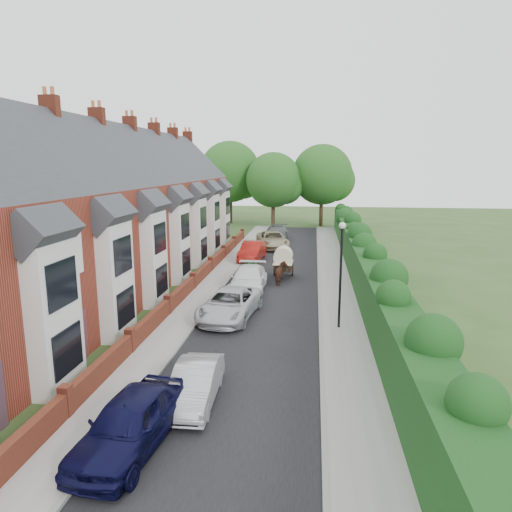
% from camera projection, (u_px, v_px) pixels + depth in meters
% --- Properties ---
extents(ground, '(140.00, 140.00, 0.00)m').
position_uv_depth(ground, '(258.00, 360.00, 18.35)').
color(ground, '#2D4C1E').
rests_on(ground, ground).
extents(road, '(6.00, 58.00, 0.02)m').
position_uv_depth(road, '(271.00, 288.00, 29.11)').
color(road, black).
rests_on(road, ground).
extents(pavement_hedge_side, '(2.20, 58.00, 0.12)m').
position_uv_depth(pavement_hedge_side, '(336.00, 289.00, 28.59)').
color(pavement_hedge_side, gray).
rests_on(pavement_hedge_side, ground).
extents(pavement_house_side, '(1.70, 58.00, 0.12)m').
position_uv_depth(pavement_house_side, '(212.00, 285.00, 29.58)').
color(pavement_house_side, gray).
rests_on(pavement_house_side, ground).
extents(kerb_hedge_side, '(0.18, 58.00, 0.13)m').
position_uv_depth(kerb_hedge_side, '(319.00, 289.00, 28.72)').
color(kerb_hedge_side, gray).
rests_on(kerb_hedge_side, ground).
extents(kerb_house_side, '(0.18, 58.00, 0.13)m').
position_uv_depth(kerb_house_side, '(224.00, 286.00, 29.48)').
color(kerb_house_side, gray).
rests_on(kerb_house_side, ground).
extents(hedge, '(2.10, 58.00, 2.85)m').
position_uv_depth(hedge, '(367.00, 266.00, 28.07)').
color(hedge, '#133D15').
rests_on(hedge, ground).
extents(terrace_row, '(9.05, 40.50, 11.50)m').
position_uv_depth(terrace_row, '(105.00, 218.00, 28.53)').
color(terrace_row, '#9B3427').
rests_on(terrace_row, ground).
extents(garden_wall_row, '(0.35, 40.35, 1.10)m').
position_uv_depth(garden_wall_row, '(193.00, 283.00, 28.65)').
color(garden_wall_row, maroon).
rests_on(garden_wall_row, ground).
extents(lamppost, '(0.32, 0.32, 5.16)m').
position_uv_depth(lamppost, '(341.00, 262.00, 21.17)').
color(lamppost, black).
rests_on(lamppost, ground).
extents(tree_far_left, '(7.14, 6.80, 9.29)m').
position_uv_depth(tree_far_left, '(276.00, 181.00, 56.54)').
color(tree_far_left, '#332316').
rests_on(tree_far_left, ground).
extents(tree_far_right, '(7.98, 7.60, 10.31)m').
position_uv_depth(tree_far_right, '(325.00, 176.00, 57.62)').
color(tree_far_right, '#332316').
rests_on(tree_far_right, ground).
extents(tree_far_back, '(8.40, 8.00, 10.82)m').
position_uv_depth(tree_far_back, '(233.00, 173.00, 60.02)').
color(tree_far_back, '#332316').
rests_on(tree_far_back, ground).
extents(car_navy, '(2.37, 4.77, 1.56)m').
position_uv_depth(car_navy, '(130.00, 423.00, 12.51)').
color(car_navy, black).
rests_on(car_navy, ground).
extents(car_silver_a, '(1.50, 3.94, 1.28)m').
position_uv_depth(car_silver_a, '(195.00, 384.00, 15.02)').
color(car_silver_a, '#AEADB2').
rests_on(car_silver_a, ground).
extents(car_silver_b, '(3.00, 5.51, 1.46)m').
position_uv_depth(car_silver_b, '(230.00, 304.00, 23.33)').
color(car_silver_b, silver).
rests_on(car_silver_b, ground).
extents(car_white, '(2.20, 5.19, 1.49)m').
position_uv_depth(car_white, '(248.00, 279.00, 28.33)').
color(car_white, white).
rests_on(car_white, ground).
extents(car_green, '(2.23, 4.02, 1.29)m').
position_uv_depth(car_green, '(252.00, 272.00, 30.72)').
color(car_green, '#113919').
rests_on(car_green, ground).
extents(car_red, '(1.93, 4.77, 1.54)m').
position_uv_depth(car_red, '(252.00, 251.00, 37.42)').
color(car_red, maroon).
rests_on(car_red, ground).
extents(car_beige, '(3.83, 6.05, 1.56)m').
position_uv_depth(car_beige, '(273.00, 240.00, 43.03)').
color(car_beige, tan).
rests_on(car_beige, ground).
extents(car_grey, '(2.13, 5.23, 1.52)m').
position_uv_depth(car_grey, '(277.00, 234.00, 47.00)').
color(car_grey, '#53565A').
rests_on(car_grey, ground).
extents(horse, '(0.78, 1.71, 1.44)m').
position_uv_depth(horse, '(281.00, 274.00, 29.92)').
color(horse, '#4C291C').
rests_on(horse, ground).
extents(horse_cart, '(1.37, 3.02, 2.18)m').
position_uv_depth(horse_cart, '(283.00, 260.00, 31.61)').
color(horse_cart, black).
rests_on(horse_cart, ground).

